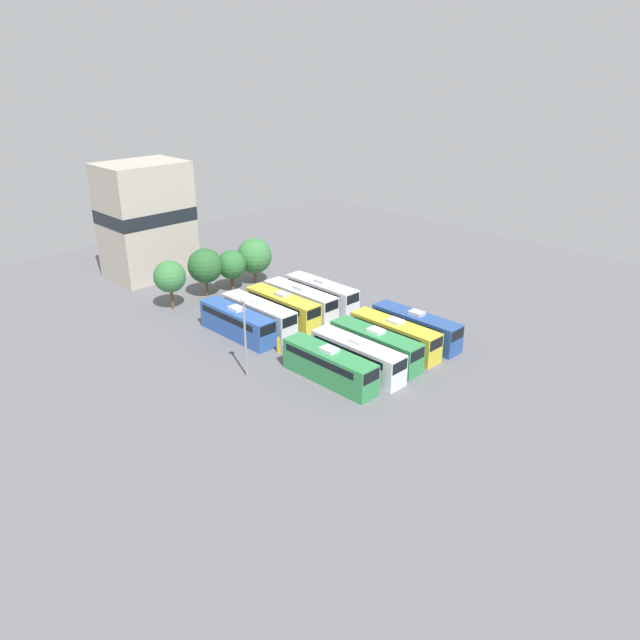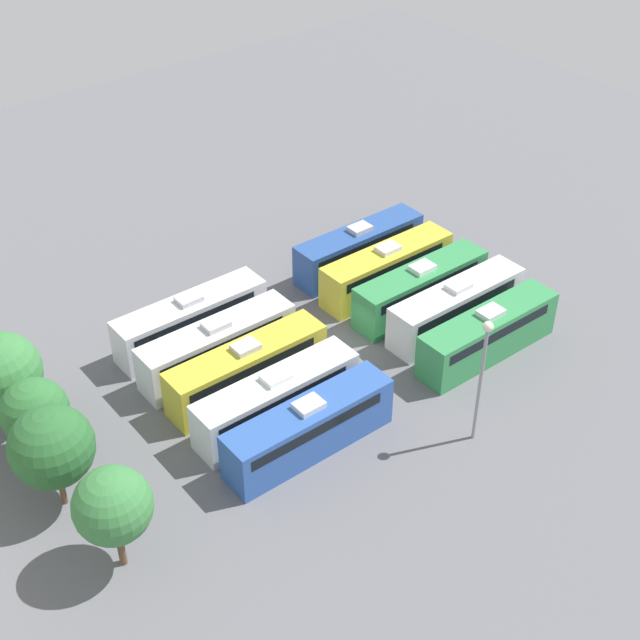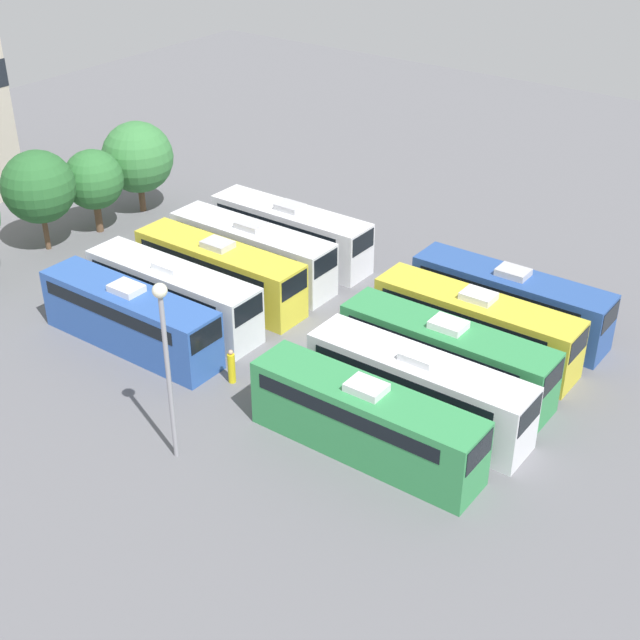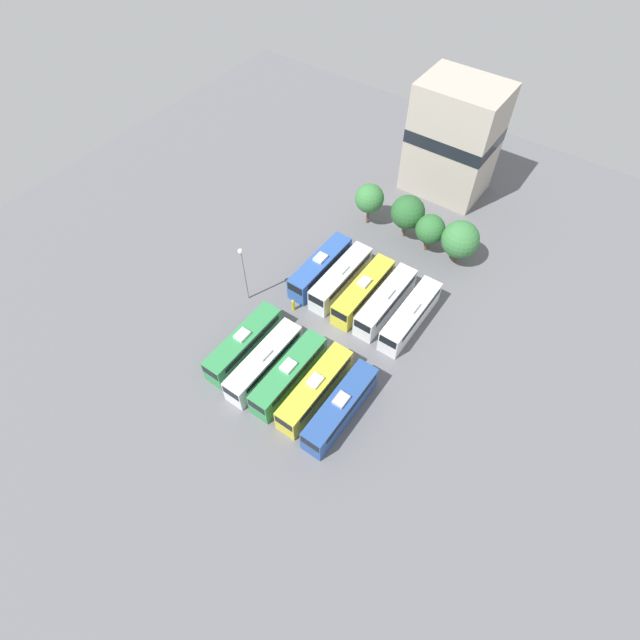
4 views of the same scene
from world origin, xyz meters
TOP-DOWN VIEW (x-y plane):
  - ground_plane at (0.00, 0.00)m, footprint 103.51×103.51m
  - bus_0 at (-6.53, -6.97)m, footprint 2.44×10.49m
  - bus_1 at (-3.18, -7.52)m, footprint 2.44×10.49m
  - bus_2 at (-0.09, -7.20)m, footprint 2.44×10.49m
  - bus_3 at (3.19, -7.03)m, footprint 2.44×10.49m
  - bus_4 at (6.51, -7.27)m, footprint 2.44×10.49m
  - bus_5 at (-6.36, 7.34)m, footprint 2.44×10.49m
  - bus_6 at (-3.30, 7.34)m, footprint 2.44×10.49m
  - bus_7 at (0.09, 7.11)m, footprint 2.44×10.49m
  - bus_8 at (3.09, 7.28)m, footprint 2.44×10.49m
  - bus_9 at (6.48, 7.12)m, footprint 2.44×10.49m
  - worker_person at (-5.86, 1.05)m, footprint 0.36×0.36m
  - light_pole at (-11.47, -0.70)m, footprint 0.60×0.60m
  - tree_1 at (-1.47, 19.99)m, footprint 4.42×4.42m
  - tree_2 at (2.20, 19.40)m, footprint 3.79×3.79m
  - tree_3 at (6.22, 19.61)m, footprint 4.70×4.70m

SIDE VIEW (x-z plane):
  - ground_plane at x=0.00m, z-range 0.00..0.00m
  - worker_person at x=-5.86m, z-range -0.06..1.73m
  - bus_0 at x=-6.53m, z-range -0.02..3.46m
  - bus_1 at x=-3.18m, z-range -0.02..3.46m
  - bus_2 at x=-0.09m, z-range -0.02..3.46m
  - bus_3 at x=3.19m, z-range -0.02..3.46m
  - bus_4 at x=6.51m, z-range -0.02..3.46m
  - bus_5 at x=-6.36m, z-range -0.02..3.46m
  - bus_6 at x=-3.30m, z-range -0.02..3.46m
  - bus_7 at x=0.09m, z-range -0.02..3.46m
  - bus_8 at x=3.09m, z-range -0.02..3.46m
  - bus_9 at x=6.48m, z-range -0.02..3.46m
  - tree_2 at x=2.20m, z-range 0.80..6.24m
  - tree_3 at x=6.22m, z-range 0.71..6.86m
  - tree_1 at x=-1.47m, z-range 0.93..7.23m
  - light_pole at x=-11.47m, z-range 1.43..9.68m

